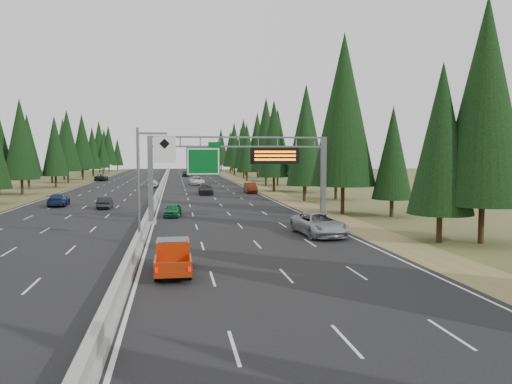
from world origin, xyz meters
TOP-DOWN VIEW (x-y plane):
  - road at (0.00, 80.00)m, footprint 32.00×260.00m
  - shoulder_right at (17.80, 80.00)m, footprint 3.60×260.00m
  - shoulder_left at (-17.80, 80.00)m, footprint 3.60×260.00m
  - median_barrier at (0.00, 80.00)m, footprint 0.70×260.00m
  - sign_gantry at (8.92, 34.88)m, footprint 16.75×0.98m
  - hov_sign_pole at (0.58, 24.97)m, footprint 2.80×0.50m
  - tree_row_right at (22.03, 68.71)m, footprint 11.50×239.65m
  - tree_row_left at (-22.04, 69.19)m, footprint 11.54×241.94m
  - silver_minivan at (13.29, 26.46)m, footprint 3.45×6.51m
  - red_pickup at (2.32, 16.38)m, footprint 1.80×5.04m
  - car_ahead_green at (2.23, 40.00)m, footprint 1.93×3.98m
  - car_ahead_dkred at (14.50, 69.05)m, footprint 1.81×4.97m
  - car_ahead_dkgrey at (7.21, 67.33)m, footprint 2.20×5.34m
  - car_ahead_white at (6.93, 91.70)m, footprint 3.06×6.08m
  - car_ahead_far at (5.54, 130.48)m, footprint 2.08×4.79m
  - car_onc_near at (-5.44, 48.82)m, footprint 1.42×4.05m
  - car_onc_blue at (-11.30, 52.59)m, footprint 2.40×5.30m
  - car_onc_white at (-1.50, 85.09)m, footprint 2.17×4.64m
  - car_onc_far at (-14.50, 111.48)m, footprint 2.75×5.52m

SIDE VIEW (x-z plane):
  - shoulder_right at x=17.80m, z-range 0.00..0.06m
  - shoulder_left at x=-17.80m, z-range 0.00..0.06m
  - road at x=0.00m, z-range 0.00..0.08m
  - median_barrier at x=0.00m, z-range -0.01..0.84m
  - car_ahead_green at x=2.23m, z-range 0.08..1.39m
  - car_onc_near at x=-5.44m, z-range 0.08..1.42m
  - car_onc_far at x=-14.50m, z-range 0.08..1.58m
  - car_onc_blue at x=-11.30m, z-range 0.08..1.58m
  - car_onc_white at x=-1.50m, z-range 0.08..1.61m
  - car_ahead_dkgrey at x=7.21m, z-range 0.08..1.63m
  - car_ahead_far at x=5.54m, z-range 0.08..1.69m
  - car_ahead_dkred at x=14.50m, z-range 0.08..1.71m
  - car_ahead_white at x=6.93m, z-range 0.08..1.73m
  - silver_minivan at x=13.29m, z-range 0.08..1.82m
  - red_pickup at x=2.32m, z-range 0.17..1.81m
  - hov_sign_pole at x=0.58m, z-range 0.72..8.72m
  - sign_gantry at x=8.92m, z-range 1.37..9.17m
  - tree_row_left at x=-22.04m, z-range 0.07..18.19m
  - tree_row_right at x=22.03m, z-range -0.25..18.67m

